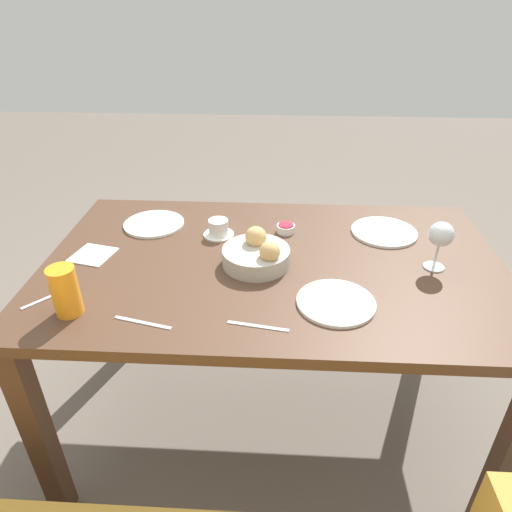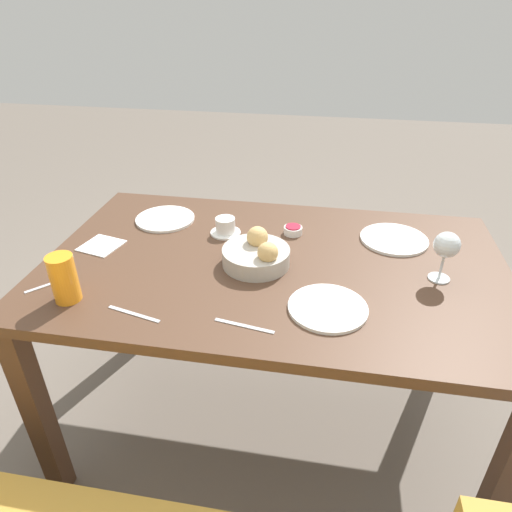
# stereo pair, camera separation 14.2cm
# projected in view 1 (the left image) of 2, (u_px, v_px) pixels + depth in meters

# --- Properties ---
(ground_plane) EXTENTS (10.00, 10.00, 0.00)m
(ground_plane) POSITION_uv_depth(u_px,v_px,m) (270.00, 420.00, 1.85)
(ground_plane) COLOR #6B6056
(dining_table) EXTENTS (1.46, 0.89, 0.76)m
(dining_table) POSITION_uv_depth(u_px,v_px,m) (273.00, 285.00, 1.51)
(dining_table) COLOR #4C3323
(dining_table) RESTS_ON ground_plane
(bread_basket) EXTENTS (0.21, 0.21, 0.11)m
(bread_basket) POSITION_uv_depth(u_px,v_px,m) (257.00, 254.00, 1.42)
(bread_basket) COLOR #B2ADA3
(bread_basket) RESTS_ON dining_table
(plate_near_left) EXTENTS (0.23, 0.23, 0.01)m
(plate_near_left) POSITION_uv_depth(u_px,v_px,m) (384.00, 232.00, 1.62)
(plate_near_left) COLOR white
(plate_near_left) RESTS_ON dining_table
(plate_near_right) EXTENTS (0.22, 0.22, 0.01)m
(plate_near_right) POSITION_uv_depth(u_px,v_px,m) (154.00, 224.00, 1.67)
(plate_near_right) COLOR white
(plate_near_right) RESTS_ON dining_table
(plate_far_center) EXTENTS (0.22, 0.22, 0.01)m
(plate_far_center) POSITION_uv_depth(u_px,v_px,m) (336.00, 302.00, 1.26)
(plate_far_center) COLOR white
(plate_far_center) RESTS_ON dining_table
(juice_glass) EXTENTS (0.07, 0.07, 0.14)m
(juice_glass) POSITION_uv_depth(u_px,v_px,m) (65.00, 291.00, 1.20)
(juice_glass) COLOR orange
(juice_glass) RESTS_ON dining_table
(wine_glass) EXTENTS (0.08, 0.08, 0.16)m
(wine_glass) POSITION_uv_depth(u_px,v_px,m) (441.00, 236.00, 1.37)
(wine_glass) COLOR silver
(wine_glass) RESTS_ON dining_table
(coffee_cup) EXTENTS (0.11, 0.11, 0.06)m
(coffee_cup) POSITION_uv_depth(u_px,v_px,m) (218.00, 229.00, 1.59)
(coffee_cup) COLOR white
(coffee_cup) RESTS_ON dining_table
(jam_bowl_berry) EXTENTS (0.07, 0.07, 0.03)m
(jam_bowl_berry) POSITION_uv_depth(u_px,v_px,m) (286.00, 228.00, 1.62)
(jam_bowl_berry) COLOR white
(jam_bowl_berry) RESTS_ON dining_table
(fork_silver) EXTENTS (0.16, 0.04, 0.00)m
(fork_silver) POSITION_uv_depth(u_px,v_px,m) (258.00, 326.00, 1.18)
(fork_silver) COLOR #B7B7BC
(fork_silver) RESTS_ON dining_table
(knife_silver) EXTENTS (0.16, 0.05, 0.00)m
(knife_silver) POSITION_uv_depth(u_px,v_px,m) (143.00, 323.00, 1.19)
(knife_silver) COLOR #B7B7BC
(knife_silver) RESTS_ON dining_table
(spoon_coffee) EXTENTS (0.09, 0.10, 0.00)m
(spoon_coffee) POSITION_uv_depth(u_px,v_px,m) (43.00, 300.00, 1.28)
(spoon_coffee) COLOR #B7B7BC
(spoon_coffee) RESTS_ON dining_table
(napkin) EXTENTS (0.15, 0.15, 0.00)m
(napkin) POSITION_uv_depth(u_px,v_px,m) (93.00, 255.00, 1.49)
(napkin) COLOR white
(napkin) RESTS_ON dining_table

